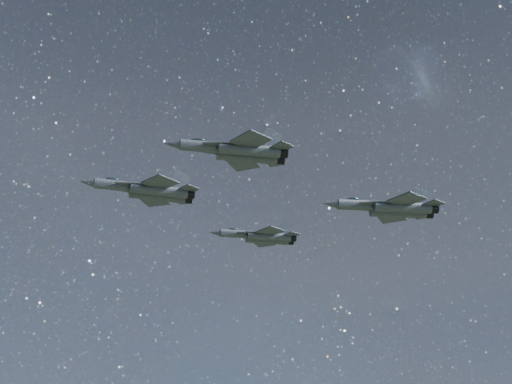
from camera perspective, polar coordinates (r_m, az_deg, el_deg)
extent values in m
cylinder|color=#383F46|center=(88.06, -12.79, 0.58)|extent=(7.32, 2.05, 1.52)
cone|color=#383F46|center=(88.03, -15.83, 0.92)|extent=(2.44, 1.54, 1.37)
ellipsoid|color=#1A2A2F|center=(88.33, -13.51, 1.10)|extent=(2.39, 1.19, 0.75)
cube|color=#383F46|center=(88.35, -9.52, 0.19)|extent=(8.09, 2.05, 1.27)
cylinder|color=#383F46|center=(87.32, -9.21, 0.15)|extent=(8.29, 2.13, 1.52)
cylinder|color=#383F46|center=(89.11, -9.37, -0.34)|extent=(8.29, 2.13, 1.52)
cylinder|color=black|center=(87.86, -6.31, -0.18)|extent=(1.37, 1.50, 1.41)
cylinder|color=black|center=(89.64, -6.53, -0.66)|extent=(1.37, 1.50, 1.41)
cube|color=#383F46|center=(86.88, -11.58, 0.73)|extent=(5.17, 1.66, 0.12)
cube|color=#383F46|center=(89.29, -11.74, 0.06)|extent=(5.18, 2.37, 0.12)
cube|color=#383F46|center=(85.25, -9.12, 0.89)|extent=(5.48, 5.58, 0.20)
cube|color=#383F46|center=(91.31, -9.68, -0.78)|extent=(5.24, 5.44, 0.20)
cube|color=#383F46|center=(86.74, -6.41, 0.29)|extent=(3.23, 3.28, 0.15)
cube|color=#383F46|center=(90.81, -6.91, -0.82)|extent=(3.08, 3.17, 0.15)
cube|color=#383F46|center=(88.17, -7.29, 1.10)|extent=(3.40, 0.50, 3.48)
cube|color=#383F46|center=(90.37, -7.54, 0.48)|extent=(3.38, 0.68, 3.48)
cylinder|color=#383F46|center=(100.64, -1.57, -4.02)|extent=(6.48, 1.54, 1.36)
cone|color=#383F46|center=(100.14, -3.94, -3.87)|extent=(2.12, 1.28, 1.22)
ellipsoid|color=#1A2A2F|center=(100.72, -2.15, -3.63)|extent=(2.10, 0.97, 0.67)
cube|color=#383F46|center=(101.35, 0.97, -4.20)|extent=(7.18, 1.51, 1.13)
cylinder|color=#383F46|center=(100.48, 1.26, -4.26)|extent=(7.35, 1.56, 1.36)
cylinder|color=#383F46|center=(102.09, 1.07, -4.58)|extent=(7.35, 1.56, 1.36)
cylinder|color=black|center=(101.31, 3.49, -4.38)|extent=(1.17, 1.29, 1.25)
cylinder|color=black|center=(102.91, 3.27, -4.70)|extent=(1.17, 1.29, 1.25)
cube|color=#383F46|center=(99.74, -0.57, -3.91)|extent=(4.63, 1.92, 0.10)
cube|color=#383F46|center=(101.92, -0.80, -4.35)|extent=(4.62, 1.68, 0.10)
cube|color=#383F46|center=(98.58, 1.40, -3.76)|extent=(4.75, 4.91, 0.17)
cube|color=#383F46|center=(104.06, 0.75, -4.85)|extent=(4.83, 4.95, 0.17)
cube|color=#383F46|center=(100.25, 3.44, -4.07)|extent=(2.80, 2.87, 0.13)
cube|color=#383F46|center=(103.93, 2.93, -4.80)|extent=(2.85, 2.90, 0.13)
cube|color=#383F46|center=(101.35, 2.68, -3.41)|extent=(3.02, 0.47, 3.10)
cube|color=#383F46|center=(103.34, 2.42, -3.83)|extent=(3.03, 0.41, 3.10)
cylinder|color=#383F46|center=(76.85, -4.63, 4.31)|extent=(7.01, 1.67, 1.47)
cone|color=#383F46|center=(76.64, -8.00, 4.56)|extent=(2.30, 1.38, 1.32)
ellipsoid|color=#1A2A2F|center=(77.10, -5.45, 4.84)|extent=(2.27, 1.05, 0.72)
cube|color=#383F46|center=(77.35, -1.02, 4.00)|extent=(7.76, 1.64, 1.22)
cylinder|color=#383F46|center=(76.38, -0.63, 4.01)|extent=(7.95, 1.70, 1.47)
cylinder|color=#383F46|center=(78.03, -0.86, 3.38)|extent=(7.95, 1.70, 1.47)
cylinder|color=black|center=(77.13, 2.55, 3.75)|extent=(1.26, 1.39, 1.36)
cylinder|color=black|center=(78.76, 2.26, 3.13)|extent=(1.26, 1.39, 1.36)
cube|color=#383F46|center=(75.83, -3.26, 4.58)|extent=(5.00, 2.08, 0.11)
cube|color=#383F46|center=(78.06, -3.49, 3.71)|extent=(5.00, 1.82, 0.11)
cube|color=#383F46|center=(74.48, -0.48, 4.95)|extent=(5.13, 5.30, 0.19)
cube|color=#383F46|center=(80.08, -1.25, 2.79)|extent=(5.22, 5.35, 0.19)
cube|color=#383F46|center=(76.08, 2.47, 4.32)|extent=(3.02, 3.10, 0.14)
cube|color=#383F46|center=(79.84, 1.80, 2.88)|extent=(3.08, 3.14, 0.14)
cube|color=#383F46|center=(77.46, 1.41, 5.10)|extent=(3.27, 0.51, 3.35)
cube|color=#383F46|center=(79.49, 1.07, 4.30)|extent=(3.27, 0.44, 3.35)
cylinder|color=#383F46|center=(93.19, 10.13, -1.24)|extent=(7.90, 2.38, 1.64)
cone|color=#383F46|center=(91.93, 7.10, -1.12)|extent=(2.65, 1.71, 1.47)
ellipsoid|color=#1A2A2F|center=(93.15, 9.35, -0.77)|extent=(2.60, 1.34, 0.81)
cube|color=#383F46|center=(94.81, 13.31, -1.40)|extent=(8.73, 2.40, 1.37)
cylinder|color=#383F46|center=(93.86, 13.78, -1.43)|extent=(8.95, 2.48, 1.64)
cylinder|color=#383F46|center=(95.69, 13.37, -1.90)|extent=(8.95, 2.48, 1.64)
cylinder|color=black|center=(95.59, 16.51, -1.53)|extent=(1.51, 1.64, 1.51)
cylinder|color=black|center=(97.39, 16.06, -2.00)|extent=(1.51, 1.64, 1.51)
cube|color=#383F46|center=(92.43, 11.49, -1.02)|extent=(5.57, 2.66, 0.13)
cube|color=#383F46|center=(94.93, 11.00, -1.68)|extent=(5.55, 1.67, 0.13)
cube|color=#383F46|center=(91.69, 14.15, -0.71)|extent=(5.59, 5.83, 0.21)
cube|color=#383F46|center=(97.91, 12.78, -2.33)|extent=(5.92, 6.02, 0.21)
cube|color=#383F46|center=(94.35, 16.56, -1.09)|extent=(3.29, 3.39, 0.16)
cube|color=#383F46|center=(98.48, 15.54, -2.17)|extent=(3.50, 3.54, 0.16)
cube|color=#383F46|center=(95.45, 15.44, -0.32)|extent=(3.63, 0.81, 3.74)
cube|color=#383F46|center=(97.69, 14.90, -0.93)|extent=(3.67, 0.56, 3.74)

